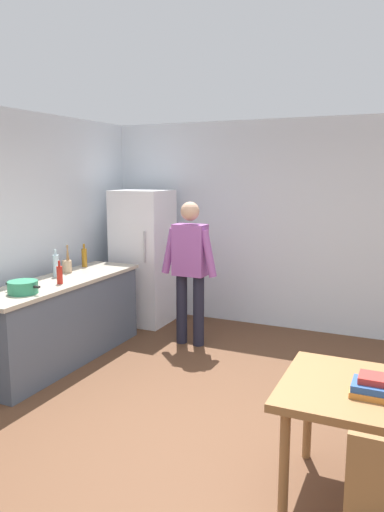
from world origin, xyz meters
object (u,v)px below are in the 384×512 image
Objects in this scene: cooking_pot at (23,287)px; bottle_sauce_red at (60,275)px; refrigerator at (143,257)px; person at (190,264)px; bottle_oil_amber at (84,257)px; bottle_water_clear at (56,265)px; book_stack at (375,387)px; utensil_jar at (67,266)px.

cooking_pot is 0.48m from bottle_sauce_red.
refrigerator is 1.10m from person.
bottle_oil_amber reaches higher than bottle_sauce_red.
bottle_water_clear reaches higher than book_stack.
refrigerator is 6.56× the size of book_stack.
cooking_pot is 1.46× the size of book_stack.
bottle_oil_amber is at bearing 151.27° from book_stack.
utensil_jar is at bearing 155.97° from book_stack.
refrigerator reaches higher than bottle_oil_amber.
refrigerator is 5.62× the size of utensil_jar.
person is 1.51m from bottle_sauce_red.
bottle_sauce_red reaches higher than cooking_pot.
bottle_oil_amber is at bearing -109.25° from refrigerator.
person reaches higher than bottle_sauce_red.
book_stack is (2.20, -2.23, -0.18)m from person.
cooking_pot is at bearing -75.29° from utensil_jar.
bottle_oil_amber is at bearing 111.12° from bottle_sauce_red.
person is at bearing 52.09° from bottle_sauce_red.
person is 6.19× the size of book_stack.
cooking_pot is 1.00m from utensil_jar.
refrigerator is 1.75m from bottle_sauce_red.
bottle_oil_amber is at bearing -165.35° from person.
person is 1.93m from cooking_pot.
bottle_oil_amber is (-0.06, 0.59, -0.01)m from bottle_water_clear.
utensil_jar is 1.14× the size of bottle_oil_amber.
person is at bearing 37.69° from bottle_water_clear.
bottle_water_clear is (0.03, -0.23, 0.05)m from utensil_jar.
bottle_water_clear is at bearing -99.39° from refrigerator.
book_stack is at bearing -28.73° from bottle_oil_amber.
person is 4.25× the size of cooking_pot.
bottle_oil_amber is at bearing 94.78° from utensil_jar.
utensil_jar reaches higher than bottle_oil_amber.
utensil_jar reaches higher than cooking_pot.
bottle_water_clear is at bearing -83.85° from bottle_oil_amber.
person reaches higher than bottle_oil_amber.
cooking_pot is (-0.97, -1.66, -0.02)m from person.
refrigerator reaches higher than person.
bottle_oil_amber is (-1.26, -0.33, 0.04)m from person.
cooking_pot is at bearing -90.63° from refrigerator.
bottle_sauce_red is at bearing -68.88° from bottle_oil_amber.
refrigerator is 2.21m from cooking_pot.
cooking_pot is at bearing 169.90° from book_stack.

